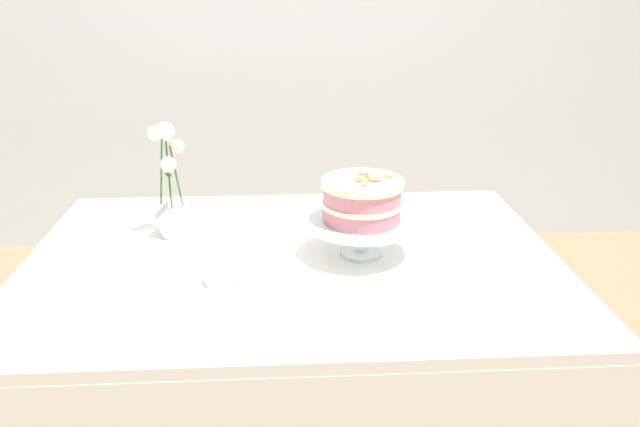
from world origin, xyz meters
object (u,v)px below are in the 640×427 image
at_px(dining_table, 294,292).
at_px(cake_stand, 361,226).
at_px(layer_cake, 362,200).
at_px(teacup, 221,278).
at_px(flower_vase, 170,193).

xyz_separation_m(dining_table, cake_stand, (0.18, 0.02, 0.17)).
relative_size(layer_cake, teacup, 1.60).
xyz_separation_m(cake_stand, flower_vase, (-0.52, 0.17, 0.04)).
bearing_deg(flower_vase, dining_table, -29.97).
height_order(dining_table, flower_vase, flower_vase).
distance_m(dining_table, teacup, 0.25).
bearing_deg(teacup, flower_vase, 116.21).
bearing_deg(cake_stand, flower_vase, 161.56).
relative_size(cake_stand, layer_cake, 1.38).
relative_size(cake_stand, teacup, 2.20).
bearing_deg(cake_stand, dining_table, -173.05).
relative_size(dining_table, teacup, 10.62).
distance_m(dining_table, flower_vase, 0.45).
height_order(cake_stand, flower_vase, flower_vase).
bearing_deg(layer_cake, flower_vase, 161.56).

